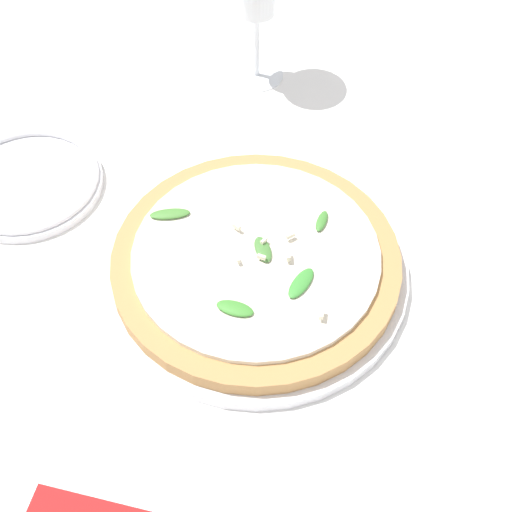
% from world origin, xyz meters
% --- Properties ---
extents(ground_plane, '(6.00, 6.00, 0.00)m').
position_xyz_m(ground_plane, '(0.00, 0.00, 0.00)').
color(ground_plane, white).
extents(pizza_arugula_main, '(0.32, 0.32, 0.05)m').
position_xyz_m(pizza_arugula_main, '(-0.03, 0.04, 0.02)').
color(pizza_arugula_main, white).
rests_on(pizza_arugula_main, ground_plane).
extents(side_plate_white, '(0.17, 0.17, 0.02)m').
position_xyz_m(side_plate_white, '(0.25, -0.03, 0.01)').
color(side_plate_white, white).
rests_on(side_plate_white, ground_plane).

